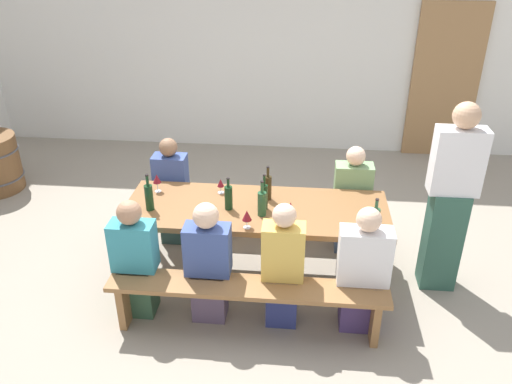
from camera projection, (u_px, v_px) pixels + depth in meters
The scene contains 23 objects.
ground_plane at pixel (256, 276), 4.90m from camera, with size 24.00×24.00×0.00m, color gray.
back_wall at pixel (279, 36), 7.07m from camera, with size 14.00×0.20×3.20m, color silver.
wooden_door at pixel (445, 82), 7.00m from camera, with size 0.90×0.06×2.10m, color #9E7247.
tasting_table at pixel (256, 214), 4.58m from camera, with size 2.33×0.84×0.75m.
bench_near at pixel (247, 294), 4.09m from camera, with size 2.23×0.30×0.45m.
bench_far at pixel (263, 206), 5.37m from camera, with size 2.23×0.30×0.45m.
wine_bottle_0 at pixel (229, 197), 4.47m from camera, with size 0.07×0.07×0.30m.
wine_bottle_1 at pixel (264, 196), 4.47m from camera, with size 0.06×0.06×0.33m.
wine_bottle_2 at pixel (268, 187), 4.63m from camera, with size 0.07×0.07×0.32m.
wine_bottle_3 at pixel (375, 219), 4.15m from camera, with size 0.07×0.07×0.30m.
wine_bottle_4 at pixel (262, 203), 4.37m from camera, with size 0.08×0.08×0.32m.
wine_bottle_5 at pixel (149, 197), 4.45m from camera, with size 0.07×0.07×0.34m.
wine_glass_0 at pixel (290, 208), 4.27m from camera, with size 0.08×0.08×0.18m.
wine_glass_1 at pixel (157, 179), 4.75m from camera, with size 0.08×0.08×0.18m.
wine_glass_2 at pixel (221, 183), 4.74m from camera, with size 0.06×0.06×0.14m.
wine_glass_3 at pixel (247, 216), 4.19m from camera, with size 0.08×0.08×0.16m.
seated_guest_near_0 at pixel (135, 261), 4.24m from camera, with size 0.36×0.24×1.07m.
seated_guest_near_1 at pixel (208, 265), 4.18m from camera, with size 0.37×0.24×1.08m.
seated_guest_near_2 at pixel (283, 268), 4.12m from camera, with size 0.34×0.24×1.11m.
seated_guest_near_3 at pixel (363, 273), 4.07m from camera, with size 0.41×0.24×1.11m.
seated_guest_far_0 at pixel (172, 193), 5.23m from camera, with size 0.33×0.24×1.14m.
seated_guest_far_1 at pixel (351, 203), 5.08m from camera, with size 0.36×0.24×1.12m.
standing_host at pixel (449, 203), 4.41m from camera, with size 0.41×0.24×1.74m.
Camera 1 is at (0.39, -3.95, 2.98)m, focal length 36.23 mm.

